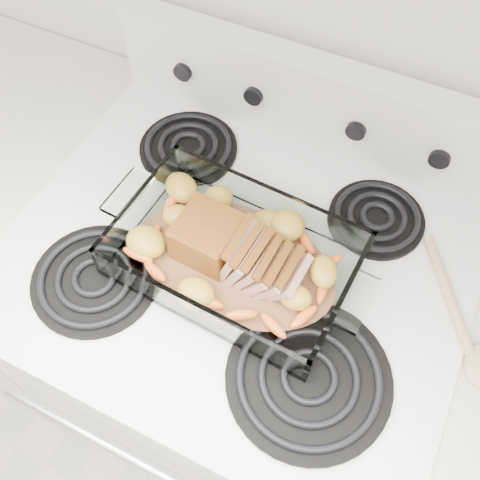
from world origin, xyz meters
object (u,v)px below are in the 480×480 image
at_px(electric_range, 241,345).
at_px(counter_left, 23,247).
at_px(baking_dish, 235,259).
at_px(pork_roast, 227,248).

height_order(electric_range, counter_left, electric_range).
relative_size(baking_dish, pork_roast, 1.75).
bearing_deg(baking_dish, counter_left, -179.84).
xyz_separation_m(baking_dish, pork_roast, (-0.01, -0.00, 0.02)).
bearing_deg(electric_range, baking_dish, -80.27).
bearing_deg(pork_roast, baking_dish, 8.04).
bearing_deg(electric_range, pork_roast, -100.35).
bearing_deg(counter_left, pork_roast, -3.09).
relative_size(electric_range, counter_left, 1.20).
height_order(electric_range, baking_dish, electric_range).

